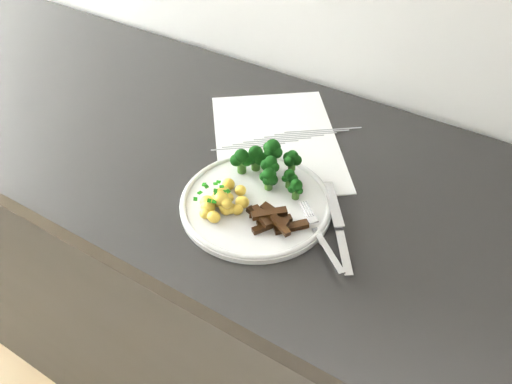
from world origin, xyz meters
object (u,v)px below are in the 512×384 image
(broccoli, at_px, (269,162))
(fork, at_px, (322,239))
(beef_strips, at_px, (272,219))
(knife, at_px, (340,237))
(recipe_paper, at_px, (276,141))
(potatoes, at_px, (222,202))
(counter, at_px, (319,343))
(plate, at_px, (256,202))

(broccoli, relative_size, fork, 1.15)
(beef_strips, xyz_separation_m, knife, (0.10, 0.03, -0.01))
(recipe_paper, xyz_separation_m, broccoli, (0.04, -0.10, 0.04))
(recipe_paper, height_order, potatoes, potatoes)
(recipe_paper, relative_size, beef_strips, 3.85)
(counter, distance_m, fork, 0.48)
(plate, bearing_deg, recipe_paper, 109.36)
(plate, height_order, fork, fork)
(counter, bearing_deg, potatoes, -139.99)
(plate, distance_m, fork, 0.13)
(beef_strips, xyz_separation_m, fork, (0.08, 0.01, -0.00))
(recipe_paper, height_order, fork, fork)
(counter, bearing_deg, broccoli, -170.12)
(counter, distance_m, potatoes, 0.51)
(recipe_paper, distance_m, knife, 0.26)
(beef_strips, distance_m, fork, 0.08)
(counter, relative_size, broccoli, 16.97)
(broccoli, height_order, fork, broccoli)
(counter, xyz_separation_m, potatoes, (-0.15, -0.13, 0.47))
(counter, xyz_separation_m, broccoli, (-0.13, -0.02, 0.48))
(recipe_paper, bearing_deg, plate, -70.64)
(potatoes, height_order, fork, potatoes)
(plate, xyz_separation_m, fork, (0.13, -0.02, 0.01))
(fork, bearing_deg, counter, 98.53)
(broccoli, bearing_deg, counter, 9.88)
(beef_strips, bearing_deg, fork, 3.45)
(fork, height_order, knife, fork)
(potatoes, relative_size, fork, 0.78)
(recipe_paper, distance_m, broccoli, 0.12)
(plate, bearing_deg, knife, 1.03)
(potatoes, xyz_separation_m, knife, (0.19, 0.04, -0.01))
(counter, xyz_separation_m, beef_strips, (-0.07, -0.12, 0.46))
(recipe_paper, bearing_deg, beef_strips, -61.80)
(broccoli, height_order, potatoes, broccoli)
(knife, bearing_deg, counter, 112.67)
(broccoli, bearing_deg, potatoes, -102.48)
(recipe_paper, xyz_separation_m, fork, (0.19, -0.19, 0.02))
(recipe_paper, bearing_deg, broccoli, -67.17)
(plate, bearing_deg, broccoli, 103.58)
(counter, xyz_separation_m, recipe_paper, (-0.17, 0.08, 0.45))
(potatoes, bearing_deg, knife, 13.01)
(counter, xyz_separation_m, fork, (0.02, -0.11, 0.46))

